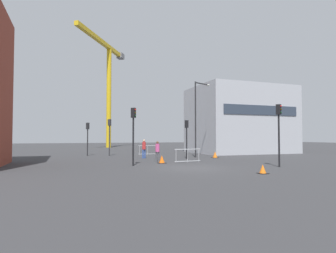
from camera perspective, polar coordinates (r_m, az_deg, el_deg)
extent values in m
plane|color=#333335|center=(18.86, 4.87, -8.26)|extent=(160.00, 160.00, 0.00)
cube|color=#A8AAB2|center=(37.96, 14.12, 1.22)|extent=(11.88, 8.89, 8.35)
cube|color=#2D3847|center=(34.40, 18.27, 3.14)|extent=(9.98, 0.08, 1.10)
cylinder|color=gold|center=(55.61, -11.78, 5.55)|extent=(0.90, 0.90, 18.74)
cube|color=gold|center=(54.96, -13.07, 16.11)|extent=(10.03, 15.81, 0.70)
cube|color=slate|center=(62.85, -9.54, 13.75)|extent=(1.96, 2.16, 1.10)
cylinder|color=#232326|center=(28.37, 5.53, 1.46)|extent=(0.14, 0.14, 7.55)
cube|color=#232326|center=(29.53, 6.78, 8.51)|extent=(1.82, 0.82, 0.10)
ellipsoid|color=silver|center=(30.24, 7.99, 8.23)|extent=(0.44, 0.24, 0.16)
cylinder|color=black|center=(20.13, -6.98, -3.05)|extent=(0.12, 0.12, 3.37)
cube|color=black|center=(20.20, -6.96, 2.74)|extent=(0.37, 0.37, 0.70)
sphere|color=red|center=(20.12, -6.54, 3.38)|extent=(0.11, 0.11, 0.11)
sphere|color=#3C2905|center=(20.10, -6.55, 2.76)|extent=(0.11, 0.11, 0.11)
sphere|color=#07330F|center=(20.08, -6.55, 2.13)|extent=(0.11, 0.11, 0.11)
cylinder|color=#2D2D30|center=(31.14, -11.66, -2.81)|extent=(0.12, 0.12, 3.23)
cube|color=#2D2D30|center=(31.17, -11.64, 0.80)|extent=(0.37, 0.37, 0.70)
sphere|color=#390605|center=(31.29, -11.89, 1.20)|extent=(0.11, 0.11, 0.11)
sphere|color=#F2A514|center=(31.28, -11.89, 0.79)|extent=(0.11, 0.11, 0.11)
sphere|color=#07330F|center=(31.27, -11.89, 0.39)|extent=(0.11, 0.11, 0.11)
cylinder|color=black|center=(26.48, 3.76, -3.37)|extent=(0.12, 0.12, 2.87)
cube|color=black|center=(26.50, 3.75, 0.49)|extent=(0.28, 0.32, 0.70)
sphere|color=red|center=(26.66, 3.54, 0.95)|extent=(0.11, 0.11, 0.11)
sphere|color=#3C2905|center=(26.64, 3.55, 0.48)|extent=(0.11, 0.11, 0.11)
sphere|color=#07330F|center=(26.64, 3.55, 0.00)|extent=(0.11, 0.11, 0.11)
cylinder|color=#232326|center=(31.72, -15.82, -3.10)|extent=(0.12, 0.12, 2.85)
cube|color=#232326|center=(31.74, -15.79, 0.11)|extent=(0.37, 0.36, 0.70)
sphere|color=#390605|center=(31.86, -15.55, 0.50)|extent=(0.11, 0.11, 0.11)
sphere|color=#F2A514|center=(31.85, -15.55, 0.10)|extent=(0.11, 0.11, 0.11)
sphere|color=#07330F|center=(31.84, -15.55, -0.30)|extent=(0.11, 0.11, 0.11)
cylinder|color=black|center=(20.66, 21.35, -2.67)|extent=(0.12, 0.12, 3.54)
cube|color=black|center=(20.74, 21.27, 3.19)|extent=(0.32, 0.35, 0.70)
sphere|color=red|center=(20.68, 21.69, 3.82)|extent=(0.11, 0.11, 0.11)
sphere|color=#3C2905|center=(20.66, 21.70, 3.22)|extent=(0.11, 0.11, 0.11)
sphere|color=#07330F|center=(20.64, 21.71, 2.61)|extent=(0.11, 0.11, 0.11)
cylinder|color=#33519E|center=(27.14, -4.65, -5.47)|extent=(0.14, 0.14, 0.84)
cylinder|color=#33519E|center=(27.07, -5.04, -5.48)|extent=(0.14, 0.14, 0.84)
cylinder|color=red|center=(27.07, -4.84, -3.84)|extent=(0.34, 0.34, 0.70)
sphere|color=tan|center=(27.06, -4.84, -2.85)|extent=(0.23, 0.23, 0.23)
cylinder|color=#4C4C51|center=(23.54, -1.89, -6.06)|extent=(0.14, 0.14, 0.79)
cylinder|color=#4C4C51|center=(23.55, -2.37, -6.06)|extent=(0.14, 0.14, 0.79)
cylinder|color=#D14C8C|center=(23.51, -2.13, -4.30)|extent=(0.34, 0.34, 0.66)
sphere|color=brown|center=(23.49, -2.13, -3.24)|extent=(0.21, 0.21, 0.21)
cube|color=#B2B5BA|center=(22.75, 3.95, -4.55)|extent=(2.29, 0.27, 0.06)
cube|color=#B2B5BA|center=(22.81, 3.95, -6.93)|extent=(2.29, 0.27, 0.06)
cylinder|color=#B2B5BA|center=(22.30, 1.61, -5.95)|extent=(0.04, 0.04, 1.05)
cylinder|color=#B2B5BA|center=(22.78, 3.95, -5.87)|extent=(0.04, 0.04, 1.05)
cylinder|color=#B2B5BA|center=(23.29, 6.19, -5.78)|extent=(0.04, 0.04, 1.05)
cube|color=#B2B5BA|center=(32.21, -4.11, -3.82)|extent=(2.12, 0.16, 0.06)
cube|color=#B2B5BA|center=(32.25, -4.12, -5.51)|extent=(2.12, 0.16, 0.06)
cylinder|color=#B2B5BA|center=(31.94, -5.75, -4.77)|extent=(0.04, 0.04, 1.05)
cylinder|color=#B2B5BA|center=(32.23, -4.12, -4.75)|extent=(0.04, 0.04, 1.05)
cylinder|color=#B2B5BA|center=(32.54, -2.51, -4.73)|extent=(0.04, 0.04, 1.05)
cube|color=black|center=(16.72, 18.46, -8.90)|extent=(0.50, 0.50, 0.03)
cone|color=orange|center=(16.70, 18.45, -8.09)|extent=(0.39, 0.39, 0.51)
cube|color=black|center=(27.99, 9.42, -6.18)|extent=(0.60, 0.60, 0.03)
cone|color=orange|center=(27.97, 9.41, -5.59)|extent=(0.46, 0.46, 0.61)
cube|color=black|center=(22.06, -1.25, -7.33)|extent=(0.60, 0.60, 0.03)
cone|color=#E55B0F|center=(22.04, -1.25, -6.58)|extent=(0.46, 0.46, 0.61)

